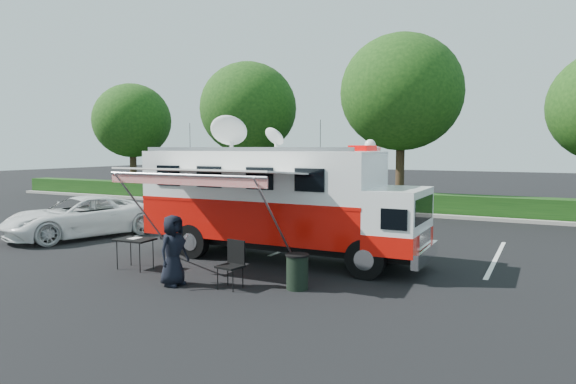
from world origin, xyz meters
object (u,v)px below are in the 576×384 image
Objects in this scene: command_truck at (278,200)px; trash_bin at (297,272)px; white_suv at (81,237)px; folding_table at (135,240)px.

trash_bin is at bearing -53.79° from command_truck.
trash_bin reaches higher than white_suv.
trash_bin is (9.87, -2.55, 0.40)m from white_suv.
white_suv is 5.23× the size of folding_table.
folding_table reaches higher than white_suv.
command_truck is 8.27× the size of folding_table.
white_suv is at bearing 165.53° from trash_bin.
folding_table reaches higher than trash_bin.
folding_table is (-2.78, -2.76, -0.93)m from command_truck.
white_suv is at bearing -180.00° from command_truck.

